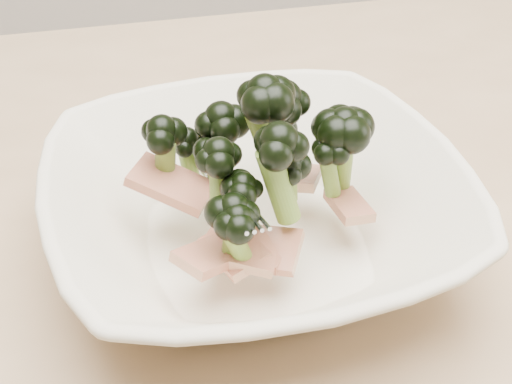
# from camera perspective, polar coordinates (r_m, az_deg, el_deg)

# --- Properties ---
(dining_table) EXTENTS (1.20, 0.80, 0.75)m
(dining_table) POSITION_cam_1_polar(r_m,az_deg,el_deg) (0.61, 4.47, -8.93)
(dining_table) COLOR tan
(dining_table) RESTS_ON ground
(broccoli_dish) EXTENTS (0.30, 0.30, 0.13)m
(broccoli_dish) POSITION_cam_1_polar(r_m,az_deg,el_deg) (0.49, 0.05, -0.88)
(broccoli_dish) COLOR beige
(broccoli_dish) RESTS_ON dining_table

